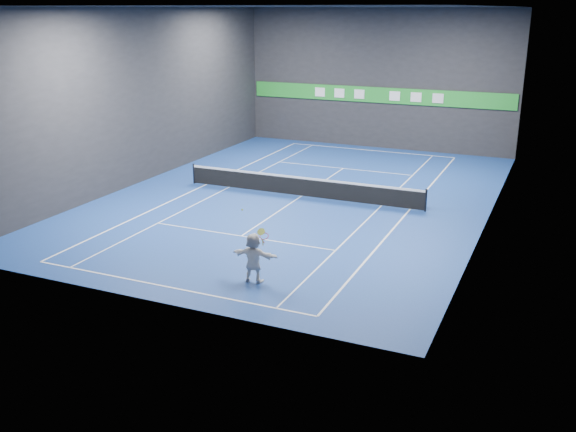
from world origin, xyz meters
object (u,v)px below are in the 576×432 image
at_px(tennis_ball, 242,210).
at_px(tennis_racket, 264,237).
at_px(tennis_net, 301,186).
at_px(player, 254,258).

relative_size(tennis_ball, tennis_racket, 0.10).
bearing_deg(tennis_net, tennis_ball, -78.33).
bearing_deg(tennis_ball, tennis_racket, -0.34).
distance_m(tennis_net, tennis_racket, 10.73).
bearing_deg(tennis_net, player, -76.15).
height_order(tennis_ball, tennis_racket, tennis_ball).
xyz_separation_m(player, tennis_racket, (0.37, 0.05, 0.80)).
height_order(tennis_ball, tennis_net, tennis_ball).
xyz_separation_m(player, tennis_ball, (-0.42, 0.05, 1.64)).
bearing_deg(player, tennis_ball, -11.00).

